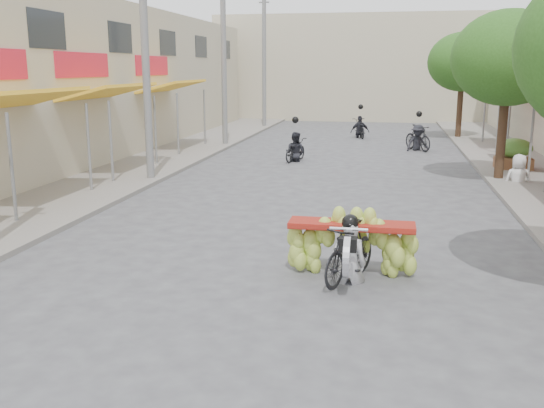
{
  "coord_description": "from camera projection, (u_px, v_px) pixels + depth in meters",
  "views": [
    {
      "loc": [
        1.91,
        -5.81,
        3.5
      ],
      "look_at": [
        -0.09,
        4.66,
        1.1
      ],
      "focal_mm": 40.0,
      "sensor_mm": 36.0,
      "label": 1
    }
  ],
  "objects": [
    {
      "name": "utility_pole_mid",
      "position": [
        145.0,
        50.0,
        18.29
      ],
      "size": [
        0.6,
        0.24,
        8.0
      ],
      "color": "slate",
      "rests_on": "ground"
    },
    {
      "name": "sidewalk_right",
      "position": [
        544.0,
        176.0,
        19.77
      ],
      "size": [
        4.0,
        60.0,
        0.12
      ],
      "primitive_type": "cube",
      "color": "gray",
      "rests_on": "ground"
    },
    {
      "name": "produce_crate_far",
      "position": [
        514.0,
        151.0,
        20.73
      ],
      "size": [
        1.2,
        0.88,
        1.16
      ],
      "color": "brown",
      "rests_on": "ground"
    },
    {
      "name": "bg_motorbike_b",
      "position": [
        418.0,
        132.0,
        26.07
      ],
      "size": [
        1.44,
        1.9,
        1.95
      ],
      "color": "black",
      "rests_on": "ground"
    },
    {
      "name": "sidewalk_left",
      "position": [
        141.0,
        163.0,
        22.33
      ],
      "size": [
        4.0,
        60.0,
        0.12
      ],
      "primitive_type": "cube",
      "color": "gray",
      "rests_on": "ground"
    },
    {
      "name": "ground",
      "position": [
        201.0,
        392.0,
        6.69
      ],
      "size": [
        120.0,
        120.0,
        0.0
      ],
      "primitive_type": "plane",
      "color": "#535358",
      "rests_on": "ground"
    },
    {
      "name": "bg_motorbike_c",
      "position": [
        360.0,
        123.0,
        30.88
      ],
      "size": [
        1.07,
        1.81,
        1.95
      ],
      "color": "black",
      "rests_on": "ground"
    },
    {
      "name": "far_building",
      "position": [
        363.0,
        68.0,
        42.34
      ],
      "size": [
        20.0,
        6.0,
        7.0
      ],
      "primitive_type": "cube",
      "color": "#BBB194",
      "rests_on": "ground"
    },
    {
      "name": "utility_pole_far",
      "position": [
        224.0,
        56.0,
        26.92
      ],
      "size": [
        0.6,
        0.24,
        8.0
      ],
      "color": "slate",
      "rests_on": "ground"
    },
    {
      "name": "street_tree_far",
      "position": [
        463.0,
        62.0,
        29.79
      ],
      "size": [
        3.4,
        3.4,
        5.25
      ],
      "color": "#3A2719",
      "rests_on": "ground"
    },
    {
      "name": "pedestrian",
      "position": [
        520.0,
        154.0,
        18.34
      ],
      "size": [
        0.87,
        0.57,
        1.67
      ],
      "rotation": [
        0.0,
        0.0,
        3.24
      ],
      "color": "white",
      "rests_on": "ground"
    },
    {
      "name": "bg_motorbike_a",
      "position": [
        295.0,
        142.0,
        23.11
      ],
      "size": [
        0.97,
        1.64,
        1.95
      ],
      "color": "black",
      "rests_on": "ground"
    },
    {
      "name": "banana_motorbike",
      "position": [
        350.0,
        241.0,
        10.18
      ],
      "size": [
        2.2,
        1.87,
        1.94
      ],
      "color": "black",
      "rests_on": "ground"
    },
    {
      "name": "street_tree_mid",
      "position": [
        508.0,
        58.0,
        18.29
      ],
      "size": [
        3.4,
        3.4,
        5.25
      ],
      "color": "#3A2719",
      "rests_on": "ground"
    },
    {
      "name": "utility_pole_back",
      "position": [
        264.0,
        59.0,
        35.54
      ],
      "size": [
        0.6,
        0.24,
        8.0
      ],
      "color": "slate",
      "rests_on": "ground"
    }
  ]
}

